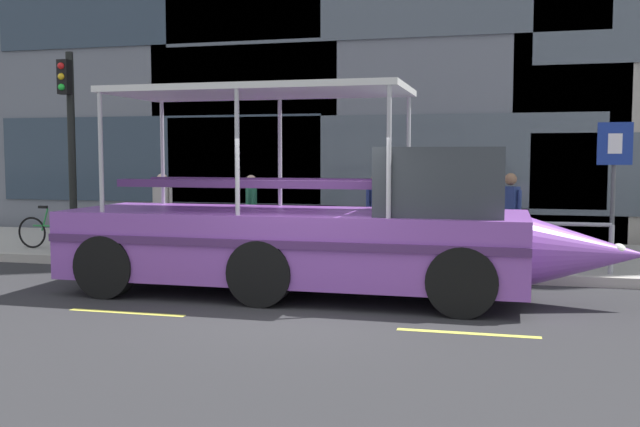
% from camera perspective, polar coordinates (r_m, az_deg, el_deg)
% --- Properties ---
extents(ground_plane, '(120.00, 120.00, 0.00)m').
position_cam_1_polar(ground_plane, '(10.54, -1.41, -7.70)').
color(ground_plane, '#2B2B2D').
extents(sidewalk, '(32.00, 4.80, 0.18)m').
position_cam_1_polar(sidewalk, '(15.90, 4.15, -3.21)').
color(sidewalk, '#A8A59E').
rests_on(sidewalk, ground_plane).
extents(curb_edge, '(32.00, 0.18, 0.18)m').
position_cam_1_polar(curb_edge, '(13.49, 2.23, -4.60)').
color(curb_edge, '#B2ADA3').
rests_on(curb_edge, ground_plane).
extents(lane_centreline, '(25.80, 0.12, 0.01)m').
position_cam_1_polar(lane_centreline, '(9.81, -2.67, -8.61)').
color(lane_centreline, '#DBD64C').
rests_on(lane_centreline, ground_plane).
extents(curb_guardrail, '(10.37, 0.09, 0.90)m').
position_cam_1_polar(curb_guardrail, '(13.84, 0.50, -1.46)').
color(curb_guardrail, '#9EA0A8').
rests_on(curb_guardrail, sidewalk).
extents(traffic_light_pole, '(0.24, 0.46, 4.27)m').
position_cam_1_polar(traffic_light_pole, '(16.35, -19.24, 6.15)').
color(traffic_light_pole, black).
rests_on(traffic_light_pole, sidewalk).
extents(parking_sign, '(0.60, 0.12, 2.66)m').
position_cam_1_polar(parking_sign, '(13.95, 22.28, 3.20)').
color(parking_sign, '#4C4F54').
rests_on(parking_sign, sidewalk).
extents(leaned_bicycle, '(1.74, 0.46, 0.96)m').
position_cam_1_polar(leaned_bicycle, '(17.05, -20.47, -1.38)').
color(leaned_bicycle, black).
rests_on(leaned_bicycle, sidewalk).
extents(duck_tour_boat, '(9.23, 2.47, 3.33)m').
position_cam_1_polar(duck_tour_boat, '(11.53, 0.35, -1.39)').
color(duck_tour_boat, purple).
rests_on(duck_tour_boat, ground_plane).
extents(pedestrian_near_bow, '(0.42, 0.34, 1.73)m').
position_cam_1_polar(pedestrian_near_bow, '(14.48, 14.85, 0.40)').
color(pedestrian_near_bow, black).
rests_on(pedestrian_near_bow, sidewalk).
extents(pedestrian_mid_left, '(0.40, 0.35, 1.72)m').
position_cam_1_polar(pedestrian_mid_left, '(14.36, 4.55, 0.49)').
color(pedestrian_mid_left, '#1E2338').
rests_on(pedestrian_mid_left, sidewalk).
extents(pedestrian_mid_right, '(0.31, 0.42, 1.67)m').
position_cam_1_polar(pedestrian_mid_right, '(15.16, -5.47, 0.56)').
color(pedestrian_mid_right, '#1E2338').
rests_on(pedestrian_mid_right, sidewalk).
extents(pedestrian_near_stern, '(0.49, 0.23, 1.68)m').
position_cam_1_polar(pedestrian_near_stern, '(16.33, -12.38, 0.79)').
color(pedestrian_near_stern, '#47423D').
rests_on(pedestrian_near_stern, sidewalk).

